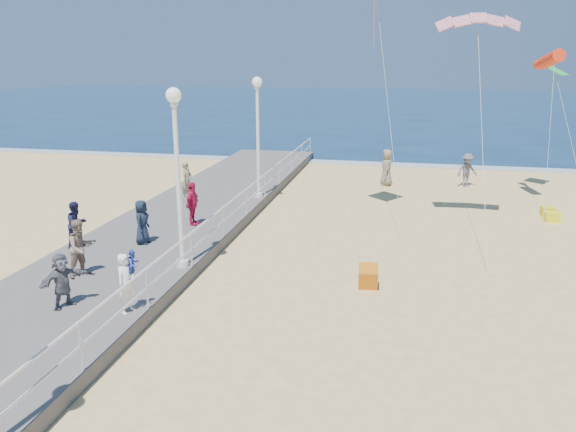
% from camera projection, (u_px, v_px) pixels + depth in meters
% --- Properties ---
extents(ground, '(160.00, 160.00, 0.00)m').
position_uv_depth(ground, '(359.00, 293.00, 16.09)').
color(ground, '#EBC87B').
rests_on(ground, ground).
extents(ocean, '(160.00, 90.00, 0.05)m').
position_uv_depth(ocean, '(401.00, 106.00, 77.26)').
color(ocean, '#0C2849').
rests_on(ocean, ground).
extents(surf_line, '(160.00, 1.20, 0.04)m').
position_uv_depth(surf_line, '(388.00, 164.00, 35.38)').
color(surf_line, silver).
rests_on(surf_line, ground).
extents(boardwalk, '(5.00, 44.00, 0.40)m').
position_uv_depth(boardwalk, '(119.00, 267.00, 17.54)').
color(boardwalk, slate).
rests_on(boardwalk, ground).
extents(railing, '(0.05, 42.00, 0.55)m').
position_uv_depth(railing, '(191.00, 240.00, 16.76)').
color(railing, white).
rests_on(railing, boardwalk).
extents(lamp_post_mid, '(0.44, 0.44, 5.32)m').
position_uv_depth(lamp_post_mid, '(177.00, 160.00, 16.16)').
color(lamp_post_mid, white).
rests_on(lamp_post_mid, boardwalk).
extents(lamp_post_far, '(0.44, 0.44, 5.32)m').
position_uv_depth(lamp_post_far, '(258.00, 125.00, 24.63)').
color(lamp_post_far, white).
rests_on(lamp_post_far, boardwalk).
extents(woman_holding_toddler, '(0.50, 0.63, 1.53)m').
position_uv_depth(woman_holding_toddler, '(126.00, 283.00, 13.79)').
color(woman_holding_toddler, white).
rests_on(woman_holding_toddler, boardwalk).
extents(toddler_held, '(0.36, 0.42, 0.74)m').
position_uv_depth(toddler_held, '(133.00, 264.00, 13.78)').
color(toddler_held, blue).
rests_on(toddler_held, boardwalk).
extents(spectator_1, '(0.94, 1.02, 1.69)m').
position_uv_depth(spectator_1, '(81.00, 248.00, 16.11)').
color(spectator_1, gray).
rests_on(spectator_1, boardwalk).
extents(spectator_3, '(0.43, 0.98, 1.66)m').
position_uv_depth(spectator_3, '(192.00, 204.00, 21.04)').
color(spectator_3, '#C91948').
rests_on(spectator_3, boardwalk).
extents(spectator_4, '(0.56, 0.79, 1.52)m').
position_uv_depth(spectator_4, '(142.00, 222.00, 18.95)').
color(spectator_4, '#162231').
rests_on(spectator_4, boardwalk).
extents(spectator_5, '(0.95, 1.37, 1.42)m').
position_uv_depth(spectator_5, '(62.00, 280.00, 14.11)').
color(spectator_5, slate).
rests_on(spectator_5, boardwalk).
extents(spectator_6, '(0.49, 0.68, 1.74)m').
position_uv_depth(spectator_6, '(187.00, 181.00, 24.71)').
color(spectator_6, gray).
rests_on(spectator_6, boardwalk).
extents(spectator_7, '(0.79, 0.90, 1.57)m').
position_uv_depth(spectator_7, '(77.00, 225.00, 18.55)').
color(spectator_7, '#181835').
rests_on(spectator_7, boardwalk).
extents(beach_walker_a, '(1.29, 1.11, 1.73)m').
position_uv_depth(beach_walker_a, '(467.00, 170.00, 29.17)').
color(beach_walker_a, '#58585D').
rests_on(beach_walker_a, ground).
extents(beach_walker_c, '(0.72, 1.00, 1.91)m').
position_uv_depth(beach_walker_c, '(387.00, 167.00, 29.39)').
color(beach_walker_c, gray).
rests_on(beach_walker_c, ground).
extents(box_kite, '(0.61, 0.75, 0.74)m').
position_uv_depth(box_kite, '(368.00, 278.00, 16.37)').
color(box_kite, '#C83D0B').
rests_on(box_kite, ground).
extents(beach_chair_left, '(0.55, 0.55, 0.40)m').
position_uv_depth(beach_chair_left, '(548.00, 212.00, 23.80)').
color(beach_chair_left, yellow).
rests_on(beach_chair_left, ground).
extents(beach_chair_right, '(0.55, 0.55, 0.40)m').
position_uv_depth(beach_chair_right, '(552.00, 217.00, 23.06)').
color(beach_chair_right, yellow).
rests_on(beach_chair_right, ground).
extents(kite_parafoil, '(3.02, 0.94, 0.65)m').
position_uv_depth(kite_parafoil, '(479.00, 18.00, 20.23)').
color(kite_parafoil, red).
extents(kite_windsock, '(1.04, 2.86, 1.12)m').
position_uv_depth(kite_windsock, '(551.00, 59.00, 24.07)').
color(kite_windsock, red).
extents(kite_diamond_green, '(1.52, 1.57, 0.55)m').
position_uv_depth(kite_diamond_green, '(555.00, 69.00, 26.63)').
color(kite_diamond_green, green).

